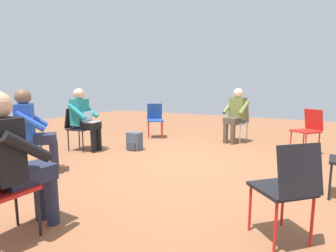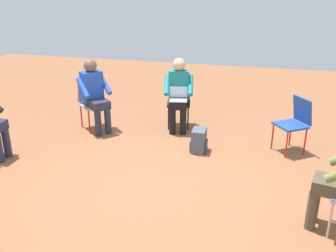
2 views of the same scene
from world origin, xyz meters
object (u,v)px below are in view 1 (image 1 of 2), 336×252
Objects in this scene: person_in_blue at (32,127)px; person_with_laptop at (84,116)px; chair_west at (239,120)px; chair_southeast at (21,141)px; chair_southwest at (155,118)px; chair_northwest at (308,128)px; person_in_olive at (236,112)px; backpack_near_laptop_user at (135,142)px; chair_south at (77,126)px; chair_northeast at (288,185)px; person_in_black at (14,157)px.

person_with_laptop is at bearing 147.91° from person_in_blue.
chair_west and chair_southeast have the same top height.
person_in_blue reaches higher than chair_southwest.
chair_northwest is at bearing 144.31° from chair_southwest.
person_in_olive and person_in_blue have the same top height.
chair_northwest is 2.36× the size of backpack_near_laptop_user.
person_with_laptop is at bearing 90.00° from chair_south.
chair_northwest is 1.55m from person_in_olive.
chair_northeast is 3.62m from backpack_near_laptop_user.
person_in_blue is (-0.13, 0.11, 0.20)m from chair_southeast.
chair_west is at bearing 122.69° from chair_south.
chair_west is at bearing 83.87° from person_in_black.
chair_west is (-2.48, 2.61, 0.00)m from chair_south.
chair_southeast and chair_southwest have the same top height.
person_with_laptop is at bearing 40.26° from chair_southwest.
person_with_laptop is 1.00× the size of person_in_black.
chair_northeast is 0.69× the size of person_in_blue.
backpack_near_laptop_user is (1.41, -3.06, -0.34)m from chair_northwest.
chair_southeast is at bearing -14.56° from backpack_near_laptop_user.
person_in_blue is at bearing 74.61° from person_in_olive.
person_in_blue reaches higher than chair_south.
person_in_black reaches higher than chair_south.
person_with_laptop is 1.00× the size of person_in_olive.
chair_northwest is at bearing 65.73° from person_in_black.
chair_southeast is 1.00× the size of chair_northeast.
chair_southeast is at bearing 7.44° from chair_south.
person_in_black is (2.44, 2.00, 0.20)m from chair_south.
person_in_blue reaches higher than chair_southeast.
chair_south and chair_southwest have the same top height.
person_with_laptop is at bearing 142.62° from chair_southeast.
chair_southwest is 1.48m from backpack_near_laptop_user.
person_in_blue is 2.01m from backpack_near_laptop_user.
chair_southwest is at bearing 108.33° from person_in_black.
chair_southeast is at bearing 74.72° from chair_west.
chair_southeast is 0.69× the size of person_in_black.
person_in_black is (4.92, -0.61, 0.20)m from chair_west.
person_in_olive is at bearing 25.49° from chair_northwest.
chair_west is 0.26m from person_in_olive.
chair_southeast is 3.41m from chair_southwest.
chair_south is 2.36× the size of backpack_near_laptop_user.
chair_southeast and chair_northwest have the same top height.
chair_west is 0.69× the size of person_in_olive.
person_in_black reaches higher than backpack_near_laptop_user.
chair_south and chair_northeast have the same top height.
chair_west is at bearing 124.20° from person_with_laptop.
person_in_olive reaches higher than chair_southwest.
chair_west is 1.00× the size of chair_southeast.
person_in_olive is 4.79m from person_in_black.
person_with_laptop is (-1.50, -0.32, 0.20)m from chair_southeast.
chair_south is at bearing 56.58° from chair_west.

